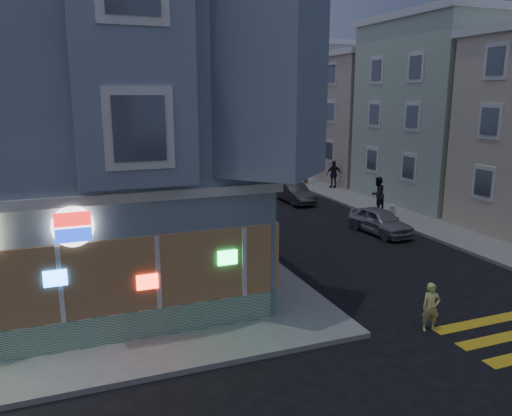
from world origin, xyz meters
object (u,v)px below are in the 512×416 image
pedestrian_b (334,174)px  fire_hydrant (393,211)px  running_child (431,307)px  parked_car_c (263,179)px  pedestrian_a (378,194)px  parked_car_b (294,193)px  utility_pole (307,119)px  street_tree_far (244,122)px  parked_car_d (263,169)px  traffic_signal (225,200)px  parked_car_a (380,221)px  street_tree_near (276,127)px

pedestrian_b → fire_hydrant: size_ratio=2.32×
running_child → parked_car_c: bearing=97.0°
pedestrian_a → parked_car_b: pedestrian_a is taller
parked_car_b → utility_pole: bearing=57.0°
utility_pole → parked_car_c: size_ratio=1.88×
street_tree_far → parked_car_b: (-3.60, -19.23, -3.33)m
fire_hydrant → parked_car_b: bearing=113.2°
parked_car_c → parked_car_d: (2.10, 5.20, -0.09)m
parked_car_b → traffic_signal: 16.97m
street_tree_far → parked_car_a: 27.50m
parked_car_b → traffic_signal: size_ratio=0.72×
running_child → parked_car_d: (5.90, 27.37, -0.10)m
running_child → pedestrian_b: 21.48m
running_child → fire_hydrant: bearing=75.4°
traffic_signal → fire_hydrant: size_ratio=6.24×
pedestrian_b → parked_car_c: 4.99m
street_tree_far → traffic_signal: bearing=-110.6°
pedestrian_b → parked_car_d: size_ratio=0.44×
utility_pole → pedestrian_a: utility_pole is taller
street_tree_near → pedestrian_b: street_tree_near is taller
pedestrian_a → traffic_signal: size_ratio=0.38×
street_tree_far → running_child: size_ratio=3.78×
parked_car_d → fire_hydrant: parked_car_d is taller
street_tree_near → fire_hydrant: bearing=-92.9°
utility_pole → street_tree_far: bearing=89.2°
parked_car_c → utility_pole: bearing=-1.9°
street_tree_far → parked_car_d: (-1.50, -8.83, -3.33)m
pedestrian_a → parked_car_b: bearing=-73.4°
parked_car_d → traffic_signal: (-11.02, -24.53, 3.00)m
parked_car_d → parked_car_a: bearing=-86.6°
pedestrian_a → fire_hydrant: pedestrian_a is taller
street_tree_far → fire_hydrant: size_ratio=6.47×
pedestrian_b → traffic_signal: 21.75m
street_tree_near → running_child: 29.33m
street_tree_far → parked_car_b: 19.85m
running_child → parked_car_a: (4.59, 9.04, -0.08)m
street_tree_near → traffic_signal: bearing=-116.3°
running_child → utility_pole: bearing=88.7°
street_tree_near → pedestrian_b: 8.85m
traffic_signal → pedestrian_a: bearing=23.7°
pedestrian_b → parked_car_d: 7.88m
parked_car_a → street_tree_far: bearing=80.0°
running_child → parked_car_c: (3.80, 22.17, -0.01)m
pedestrian_a → pedestrian_b: 7.33m
street_tree_near → parked_car_c: street_tree_near is taller
traffic_signal → utility_pole: bearing=42.0°
parked_car_b → parked_car_c: bearing=90.0°
street_tree_near → street_tree_far: same height
street_tree_near → parked_car_c: (-3.60, -6.03, -3.24)m
parked_car_b → parked_car_d: size_ratio=0.85×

